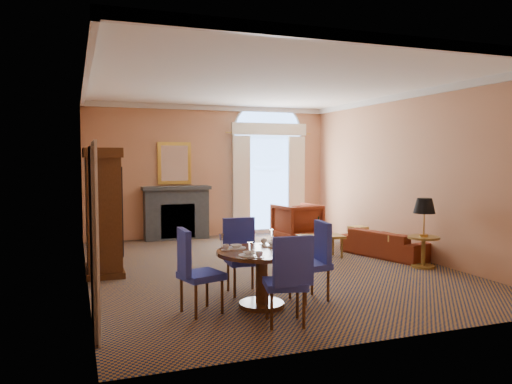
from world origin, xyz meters
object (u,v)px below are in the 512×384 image
object	(u,v)px
armoire	(103,213)
side_table	(424,223)
armchair	(297,222)
coffee_table	(321,237)
sofa	(386,243)
dining_table	(262,265)

from	to	relation	value
armoire	side_table	xyz separation A→B (m)	(5.32, -1.47, -0.23)
armchair	coffee_table	bearing A→B (deg)	69.07
armchair	sofa	bearing A→B (deg)	100.49
sofa	armchair	xyz separation A→B (m)	(-0.83, 2.34, 0.17)
side_table	dining_table	bearing A→B (deg)	-161.18
armoire	side_table	world-z (taller)	armoire
dining_table	armoire	bearing A→B (deg)	124.33
sofa	coffee_table	xyz separation A→B (m)	(-1.26, 0.31, 0.16)
sofa	coffee_table	world-z (taller)	coffee_table
sofa	armchair	world-z (taller)	armchair
armoire	armchair	world-z (taller)	armoire
dining_table	coffee_table	bearing A→B (deg)	49.50
sofa	coffee_table	bearing A→B (deg)	58.67
dining_table	side_table	bearing A→B (deg)	18.82
coffee_table	side_table	xyz separation A→B (m)	(1.31, -1.37, 0.37)
armoire	sofa	bearing A→B (deg)	-4.41
side_table	coffee_table	bearing A→B (deg)	133.57
armoire	dining_table	distance (m)	3.26
armchair	side_table	xyz separation A→B (m)	(0.88, -3.40, 0.35)
coffee_table	side_table	distance (m)	1.93
sofa	dining_table	bearing A→B (deg)	105.78
dining_table	armchair	distance (m)	5.29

